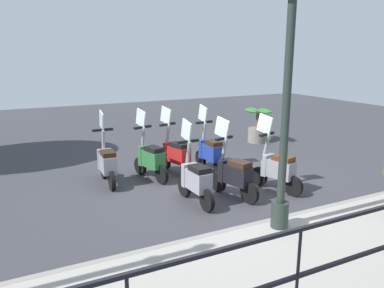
{
  "coord_description": "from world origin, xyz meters",
  "views": [
    {
      "loc": [
        -6.5,
        3.83,
        2.72
      ],
      "look_at": [
        0.2,
        0.5,
        0.9
      ],
      "focal_mm": 35.0,
      "sensor_mm": 36.0,
      "label": 1
    }
  ],
  "objects_px": {
    "scooter_far_1": "(176,154)",
    "scooter_far_3": "(107,162)",
    "scooter_near_2": "(195,179)",
    "scooter_near_0": "(276,168)",
    "scooter_near_1": "(234,174)",
    "scooter_far_2": "(150,158)",
    "lamp_post_near": "(286,108)",
    "potted_palm": "(257,128)",
    "scooter_far_0": "(210,151)"
  },
  "relations": [
    {
      "from": "scooter_far_2",
      "to": "scooter_near_2",
      "type": "bearing_deg",
      "value": 174.38
    },
    {
      "from": "scooter_near_0",
      "to": "scooter_far_0",
      "type": "xyz_separation_m",
      "value": [
        1.74,
        0.56,
        0.0
      ]
    },
    {
      "from": "scooter_near_0",
      "to": "scooter_far_3",
      "type": "distance_m",
      "value": 3.51
    },
    {
      "from": "scooter_far_3",
      "to": "scooter_far_1",
      "type": "bearing_deg",
      "value": -88.23
    },
    {
      "from": "potted_palm",
      "to": "scooter_far_2",
      "type": "relative_size",
      "value": 0.69
    },
    {
      "from": "scooter_near_0",
      "to": "scooter_far_1",
      "type": "xyz_separation_m",
      "value": [
        1.89,
        1.38,
        0.0
      ]
    },
    {
      "from": "scooter_near_0",
      "to": "scooter_far_2",
      "type": "distance_m",
      "value": 2.71
    },
    {
      "from": "scooter_near_1",
      "to": "scooter_far_3",
      "type": "relative_size",
      "value": 1.0
    },
    {
      "from": "scooter_near_0",
      "to": "scooter_far_0",
      "type": "height_order",
      "value": "same"
    },
    {
      "from": "scooter_far_0",
      "to": "scooter_far_1",
      "type": "relative_size",
      "value": 1.0
    },
    {
      "from": "scooter_far_1",
      "to": "scooter_far_0",
      "type": "bearing_deg",
      "value": -116.97
    },
    {
      "from": "lamp_post_near",
      "to": "potted_palm",
      "type": "xyz_separation_m",
      "value": [
        5.23,
        -3.39,
        -1.53
      ]
    },
    {
      "from": "lamp_post_near",
      "to": "scooter_far_1",
      "type": "xyz_separation_m",
      "value": [
        3.46,
        0.18,
        -1.49
      ]
    },
    {
      "from": "scooter_near_1",
      "to": "scooter_far_0",
      "type": "xyz_separation_m",
      "value": [
        1.67,
        -0.41,
        0.0
      ]
    },
    {
      "from": "scooter_near_0",
      "to": "scooter_far_1",
      "type": "bearing_deg",
      "value": 19.56
    },
    {
      "from": "lamp_post_near",
      "to": "scooter_near_1",
      "type": "relative_size",
      "value": 2.68
    },
    {
      "from": "lamp_post_near",
      "to": "scooter_far_1",
      "type": "relative_size",
      "value": 2.68
    },
    {
      "from": "scooter_near_1",
      "to": "scooter_far_2",
      "type": "distance_m",
      "value": 2.03
    },
    {
      "from": "scooter_far_0",
      "to": "scooter_far_3",
      "type": "xyz_separation_m",
      "value": [
        0.16,
        2.39,
        0.0
      ]
    },
    {
      "from": "scooter_near_0",
      "to": "scooter_near_2",
      "type": "height_order",
      "value": "same"
    },
    {
      "from": "scooter_far_1",
      "to": "scooter_far_3",
      "type": "bearing_deg",
      "value": 73.17
    },
    {
      "from": "potted_palm",
      "to": "scooter_near_0",
      "type": "distance_m",
      "value": 4.27
    },
    {
      "from": "scooter_far_2",
      "to": "scooter_far_3",
      "type": "height_order",
      "value": "same"
    },
    {
      "from": "potted_palm",
      "to": "scooter_far_2",
      "type": "xyz_separation_m",
      "value": [
        -1.85,
        4.21,
        0.04
      ]
    },
    {
      "from": "lamp_post_near",
      "to": "scooter_near_2",
      "type": "height_order",
      "value": "lamp_post_near"
    },
    {
      "from": "scooter_near_0",
      "to": "scooter_near_1",
      "type": "xyz_separation_m",
      "value": [
        0.07,
        0.97,
        0.0
      ]
    },
    {
      "from": "scooter_far_2",
      "to": "lamp_post_near",
      "type": "bearing_deg",
      "value": 179.54
    },
    {
      "from": "lamp_post_near",
      "to": "scooter_far_3",
      "type": "relative_size",
      "value": 2.68
    },
    {
      "from": "scooter_near_2",
      "to": "scooter_near_0",
      "type": "bearing_deg",
      "value": -97.26
    },
    {
      "from": "scooter_near_1",
      "to": "scooter_far_3",
      "type": "height_order",
      "value": "same"
    },
    {
      "from": "lamp_post_near",
      "to": "scooter_near_0",
      "type": "distance_m",
      "value": 2.47
    },
    {
      "from": "scooter_near_0",
      "to": "scooter_near_1",
      "type": "relative_size",
      "value": 1.0
    },
    {
      "from": "lamp_post_near",
      "to": "scooter_far_1",
      "type": "distance_m",
      "value": 3.77
    },
    {
      "from": "scooter_near_2",
      "to": "scooter_far_1",
      "type": "height_order",
      "value": "same"
    },
    {
      "from": "potted_palm",
      "to": "scooter_far_2",
      "type": "height_order",
      "value": "scooter_far_2"
    },
    {
      "from": "lamp_post_near",
      "to": "scooter_far_3",
      "type": "distance_m",
      "value": 4.17
    },
    {
      "from": "scooter_far_1",
      "to": "lamp_post_near",
      "type": "bearing_deg",
      "value": 166.63
    },
    {
      "from": "scooter_near_1",
      "to": "scooter_far_0",
      "type": "distance_m",
      "value": 1.72
    },
    {
      "from": "scooter_near_2",
      "to": "scooter_far_2",
      "type": "distance_m",
      "value": 1.7
    },
    {
      "from": "potted_palm",
      "to": "scooter_far_1",
      "type": "height_order",
      "value": "scooter_far_1"
    },
    {
      "from": "scooter_near_2",
      "to": "scooter_near_1",
      "type": "bearing_deg",
      "value": -97.17
    },
    {
      "from": "scooter_near_2",
      "to": "scooter_far_2",
      "type": "relative_size",
      "value": 1.0
    },
    {
      "from": "lamp_post_near",
      "to": "scooter_far_2",
      "type": "xyz_separation_m",
      "value": [
        3.38,
        0.82,
        -1.49
      ]
    },
    {
      "from": "potted_palm",
      "to": "scooter_far_1",
      "type": "bearing_deg",
      "value": 116.43
    },
    {
      "from": "lamp_post_near",
      "to": "scooter_far_2",
      "type": "height_order",
      "value": "lamp_post_near"
    },
    {
      "from": "scooter_near_0",
      "to": "scooter_near_2",
      "type": "relative_size",
      "value": 1.0
    },
    {
      "from": "scooter_near_2",
      "to": "scooter_far_1",
      "type": "distance_m",
      "value": 1.81
    },
    {
      "from": "lamp_post_near",
      "to": "scooter_near_2",
      "type": "relative_size",
      "value": 2.68
    },
    {
      "from": "scooter_far_0",
      "to": "scooter_far_1",
      "type": "xyz_separation_m",
      "value": [
        0.15,
        0.81,
        0.0
      ]
    },
    {
      "from": "lamp_post_near",
      "to": "scooter_far_3",
      "type": "xyz_separation_m",
      "value": [
        3.47,
        1.76,
        -1.49
      ]
    }
  ]
}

